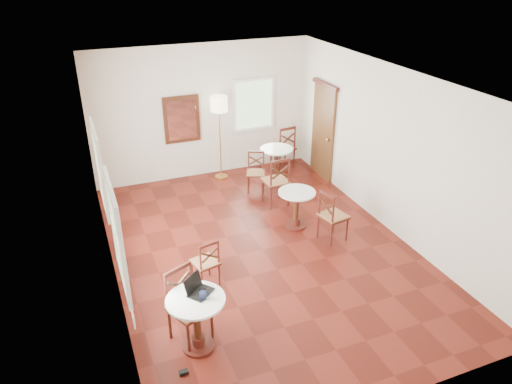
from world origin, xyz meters
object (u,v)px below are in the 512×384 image
at_px(chair_back_b, 256,172).
at_px(laptop, 197,289).
at_px(cafe_table_back, 276,161).
at_px(water_glass, 191,286).
at_px(chair_near_a, 206,262).
at_px(chair_near_b, 188,306).
at_px(chair_back_a, 283,147).
at_px(navy_mug, 203,295).
at_px(chair_mid_a, 276,181).
at_px(cafe_table_mid, 296,205).
at_px(cafe_table_near, 197,318).
at_px(power_adapter, 184,372).
at_px(chair_mid_b, 332,216).
at_px(mouse, 202,289).
at_px(floor_lamp, 219,110).

bearing_deg(chair_back_b, laptop, -97.64).
relative_size(cafe_table_back, water_glass, 8.22).
xyz_separation_m(chair_near_a, chair_near_b, (-0.54, -1.03, 0.12)).
xyz_separation_m(chair_back_a, navy_mug, (-3.41, -5.00, 0.32)).
bearing_deg(chair_mid_a, laptop, 49.42).
height_order(cafe_table_back, chair_back_a, chair_back_a).
bearing_deg(cafe_table_mid, cafe_table_near, -137.61).
relative_size(laptop, power_adapter, 3.69).
distance_m(chair_near_b, chair_mid_b, 3.36).
relative_size(cafe_table_near, chair_near_b, 0.76).
relative_size(chair_near_a, chair_back_a, 0.78).
bearing_deg(chair_near_b, chair_near_a, 38.44).
xyz_separation_m(chair_near_b, navy_mug, (0.15, -0.26, 0.33)).
bearing_deg(mouse, cafe_table_near, -140.86).
xyz_separation_m(cafe_table_mid, water_glass, (-2.57, -2.13, 0.40)).
bearing_deg(power_adapter, cafe_table_back, 54.71).
bearing_deg(cafe_table_back, chair_near_b, -126.90).
xyz_separation_m(chair_mid_b, water_glass, (-2.96, -1.48, 0.37)).
height_order(chair_near_a, power_adapter, chair_near_a).
xyz_separation_m(laptop, mouse, (0.06, 0.01, -0.04)).
bearing_deg(cafe_table_near, chair_near_a, 68.96).
distance_m(chair_mid_a, chair_back_b, 0.79).
distance_m(laptop, mouse, 0.07).
distance_m(cafe_table_back, floor_lamp, 1.71).
bearing_deg(chair_near_b, chair_mid_b, 1.92).
distance_m(chair_near_a, chair_back_b, 3.43).
distance_m(chair_near_a, navy_mug, 1.42).
relative_size(laptop, mouse, 3.94).
height_order(cafe_table_back, floor_lamp, floor_lamp).
bearing_deg(chair_near_a, navy_mug, 59.58).
distance_m(chair_near_a, chair_mid_a, 2.93).
bearing_deg(chair_back_a, navy_mug, 48.45).
relative_size(chair_near_a, water_glass, 8.70).
bearing_deg(laptop, chair_back_a, 15.47).
distance_m(cafe_table_near, laptop, 0.39).
bearing_deg(chair_mid_a, chair_mid_b, 101.16).
height_order(water_glass, power_adapter, water_glass).
distance_m(cafe_table_near, cafe_table_back, 5.33).
distance_m(cafe_table_mid, power_adapter, 3.98).
bearing_deg(cafe_table_mid, chair_back_b, 94.30).
distance_m(chair_mid_a, water_glass, 4.04).
bearing_deg(cafe_table_mid, chair_near_b, -141.08).
bearing_deg(power_adapter, chair_near_b, 67.62).
bearing_deg(mouse, cafe_table_back, 48.15).
relative_size(floor_lamp, mouse, 18.25).
relative_size(chair_back_a, mouse, 10.17).
bearing_deg(chair_back_a, power_adapter, 47.27).
bearing_deg(floor_lamp, power_adapter, -112.70).
bearing_deg(laptop, cafe_table_near, -156.04).
distance_m(chair_back_b, water_glass, 4.59).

